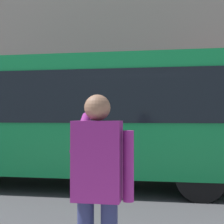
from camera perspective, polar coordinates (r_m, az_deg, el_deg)
name	(u,v)px	position (r m, az deg, el deg)	size (l,w,h in m)	color
ground_plane	(134,188)	(7.80, 3.97, -13.29)	(60.00, 60.00, 0.00)	#38383A
building_facade_far	(148,21)	(15.04, 6.42, 15.72)	(28.00, 1.55, 12.00)	gray
red_bus	(69,117)	(7.96, -7.67, -0.82)	(9.05, 2.54, 3.08)	#0F7238
pedestrian_photographer	(98,179)	(2.73, -2.51, -11.89)	(0.53, 0.52, 1.70)	#1E2347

